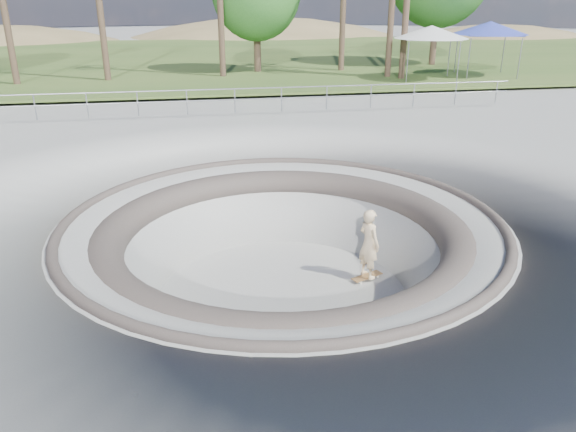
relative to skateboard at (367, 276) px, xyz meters
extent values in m
plane|color=#9B9C97|center=(-2.24, -0.32, 1.83)|extent=(180.00, 180.00, 0.00)
torus|color=#9B9C97|center=(-2.24, -0.32, -0.17)|extent=(14.00, 14.00, 4.00)
cylinder|color=#9B9C97|center=(-2.24, -0.32, -0.12)|extent=(6.60, 6.60, 0.10)
torus|color=#4C443D|center=(-2.24, -0.32, 1.81)|extent=(10.24, 10.24, 0.24)
torus|color=#4C443D|center=(-2.24, -0.32, 1.38)|extent=(8.91, 8.91, 0.81)
cube|color=#385321|center=(-2.24, 33.68, 2.05)|extent=(180.00, 36.00, 0.12)
ellipsoid|color=brown|center=(-24.24, 54.68, -4.61)|extent=(50.40, 36.00, 23.40)
ellipsoid|color=brown|center=(5.76, 59.68, -6.04)|extent=(61.60, 44.00, 28.60)
ellipsoid|color=brown|center=(32.76, 51.68, -3.53)|extent=(42.00, 30.00, 19.50)
cylinder|color=gray|center=(-2.24, 11.68, 3.00)|extent=(25.00, 0.05, 0.05)
cylinder|color=gray|center=(-2.24, 11.68, 2.55)|extent=(25.00, 0.05, 0.05)
cube|color=olive|center=(0.00, 0.00, 0.01)|extent=(0.89, 0.57, 0.02)
cylinder|color=#BCBDC1|center=(0.00, 0.00, -0.03)|extent=(0.11, 0.18, 0.04)
cylinder|color=#BCBDC1|center=(0.00, 0.00, -0.03)|extent=(0.11, 0.18, 0.04)
cylinder|color=beige|center=(0.00, 0.00, -0.04)|extent=(0.07, 0.06, 0.07)
cylinder|color=beige|center=(0.00, 0.00, -0.04)|extent=(0.07, 0.06, 0.07)
cylinder|color=beige|center=(0.00, 0.00, -0.04)|extent=(0.07, 0.06, 0.07)
cylinder|color=beige|center=(0.00, 0.00, -0.04)|extent=(0.07, 0.06, 0.07)
imported|color=beige|center=(0.00, 0.00, 0.93)|extent=(0.65, 0.78, 1.82)
cylinder|color=gray|center=(8.15, 17.52, 3.19)|extent=(0.06, 0.06, 2.16)
cylinder|color=gray|center=(10.91, 17.52, 3.19)|extent=(0.06, 0.06, 2.16)
cylinder|color=gray|center=(8.15, 20.27, 3.19)|extent=(0.06, 0.06, 2.16)
cylinder|color=gray|center=(10.91, 20.27, 3.19)|extent=(0.06, 0.06, 2.16)
cube|color=silver|center=(9.53, 18.89, 4.37)|extent=(3.60, 3.60, 0.08)
cone|color=silver|center=(9.53, 18.89, 4.72)|extent=(5.66, 5.66, 0.69)
cylinder|color=gray|center=(12.12, 18.35, 3.25)|extent=(0.06, 0.06, 2.28)
cylinder|color=gray|center=(15.01, 18.35, 3.25)|extent=(0.06, 0.06, 2.28)
cylinder|color=gray|center=(12.12, 21.24, 3.25)|extent=(0.06, 0.06, 2.28)
cylinder|color=gray|center=(15.01, 21.24, 3.25)|extent=(0.06, 0.06, 2.28)
cube|color=#303DAE|center=(13.57, 19.80, 4.49)|extent=(3.67, 3.67, 0.08)
cone|color=#303DAE|center=(13.57, 19.80, 4.85)|extent=(6.01, 6.01, 0.72)
cylinder|color=brown|center=(5.70, 23.76, 5.65)|extent=(0.36, 0.36, 7.30)
cylinder|color=brown|center=(0.34, 24.15, 4.28)|extent=(0.44, 0.44, 4.57)
cylinder|color=brown|center=(12.73, 25.60, 4.95)|extent=(0.44, 0.44, 5.90)
camera|label=1|loc=(-4.25, -12.18, 6.74)|focal=35.00mm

